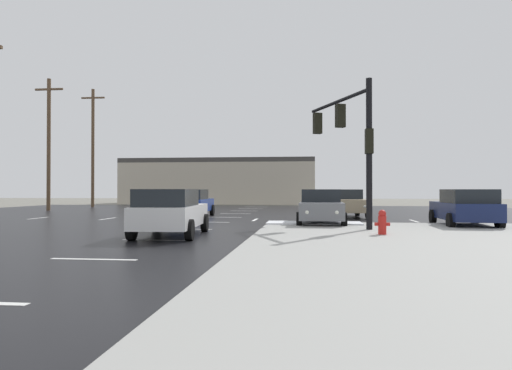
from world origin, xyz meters
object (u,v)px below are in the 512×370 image
(sedan_tan, at_px, (346,202))
(utility_pole_distant, at_px, (93,146))
(traffic_signal_mast, at_px, (350,132))
(utility_pole_far, at_px, (49,142))
(fire_hydrant, at_px, (382,222))
(sedan_blue, at_px, (192,203))
(sedan_grey, at_px, (321,206))
(sedan_white, at_px, (170,211))
(sedan_navy, at_px, (465,207))

(sedan_tan, relative_size, utility_pole_distant, 0.43)
(traffic_signal_mast, bearing_deg, utility_pole_far, 32.43)
(fire_hydrant, bearing_deg, sedan_blue, 130.40)
(sedan_grey, distance_m, utility_pole_distant, 28.68)
(sedan_blue, bearing_deg, fire_hydrant, -142.23)
(fire_hydrant, distance_m, sedan_white, 6.99)
(traffic_signal_mast, height_order, sedan_navy, traffic_signal_mast)
(sedan_grey, xyz_separation_m, utility_pole_distant, (-20.22, 19.77, 4.78))
(traffic_signal_mast, bearing_deg, utility_pole_distant, 20.91)
(sedan_blue, distance_m, sedan_white, 10.94)
(traffic_signal_mast, relative_size, sedan_white, 1.19)
(sedan_grey, bearing_deg, utility_pole_far, -121.04)
(traffic_signal_mast, xyz_separation_m, utility_pole_far, (-21.15, 14.43, 1.36))
(fire_hydrant, relative_size, utility_pole_far, 0.08)
(sedan_grey, height_order, utility_pole_far, utility_pole_far)
(sedan_blue, relative_size, sedan_tan, 0.99)
(fire_hydrant, distance_m, sedan_tan, 11.84)
(fire_hydrant, relative_size, sedan_grey, 0.17)
(fire_hydrant, height_order, sedan_white, sedan_white)
(sedan_white, relative_size, utility_pole_far, 0.46)
(traffic_signal_mast, bearing_deg, sedan_blue, 24.91)
(sedan_blue, height_order, sedan_tan, same)
(fire_hydrant, bearing_deg, sedan_tan, 91.11)
(utility_pole_far, bearing_deg, sedan_grey, -31.44)
(sedan_navy, height_order, utility_pole_distant, utility_pole_distant)
(sedan_navy, height_order, sedan_blue, same)
(fire_hydrant, relative_size, utility_pole_distant, 0.07)
(sedan_white, bearing_deg, utility_pole_distant, 26.56)
(utility_pole_distant, bearing_deg, sedan_grey, -44.35)
(sedan_navy, distance_m, sedan_tan, 8.24)
(traffic_signal_mast, height_order, sedan_tan, traffic_signal_mast)
(sedan_white, height_order, sedan_grey, same)
(traffic_signal_mast, xyz_separation_m, sedan_white, (-6.24, -3.33, -2.99))
(sedan_blue, xyz_separation_m, sedan_white, (2.04, -10.74, 0.00))
(sedan_blue, bearing_deg, utility_pole_far, 58.76)
(utility_pole_distant, bearing_deg, traffic_signal_mast, -45.83)
(sedan_navy, bearing_deg, sedan_blue, 68.20)
(traffic_signal_mast, bearing_deg, sedan_grey, 3.47)
(sedan_grey, bearing_deg, sedan_blue, -125.71)
(sedan_grey, bearing_deg, utility_pole_distant, -133.95)
(sedan_blue, bearing_deg, sedan_navy, -116.46)
(sedan_blue, relative_size, sedan_white, 0.99)
(utility_pole_distant, bearing_deg, sedan_navy, -37.85)
(traffic_signal_mast, xyz_separation_m, sedan_navy, (4.82, 1.62, -2.99))
(sedan_navy, bearing_deg, fire_hydrant, 141.73)
(sedan_white, relative_size, utility_pole_distant, 0.43)
(traffic_signal_mast, bearing_deg, sedan_white, 94.85)
(traffic_signal_mast, height_order, utility_pole_distant, utility_pole_distant)
(traffic_signal_mast, distance_m, sedan_navy, 5.90)
(utility_pole_distant, bearing_deg, fire_hydrant, -48.72)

